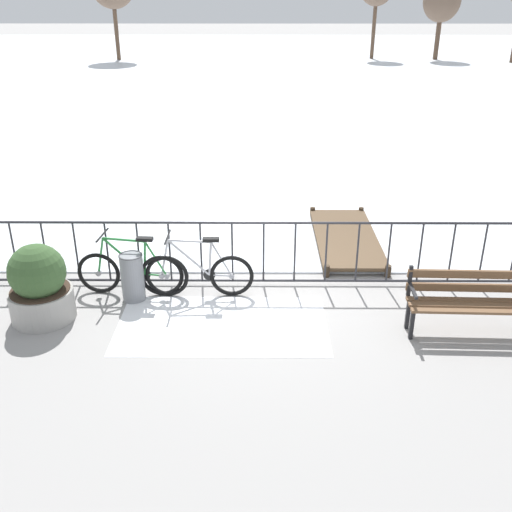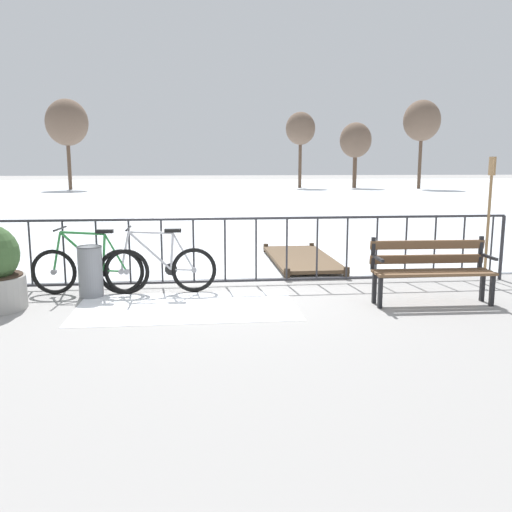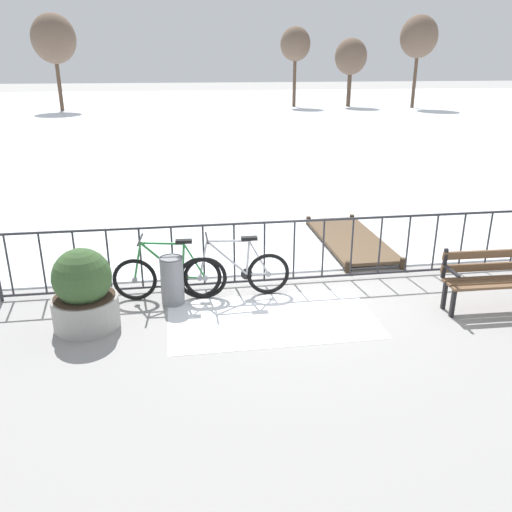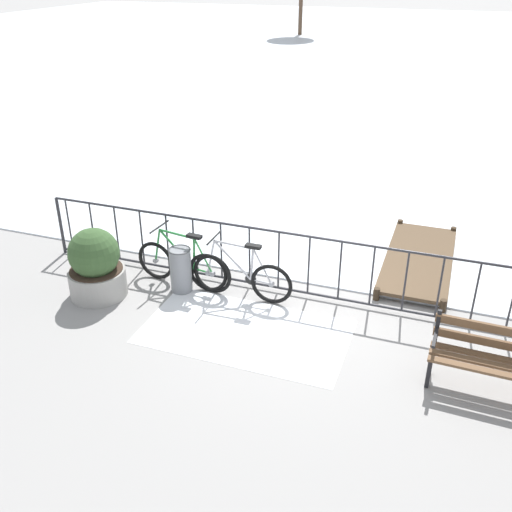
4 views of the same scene
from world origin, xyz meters
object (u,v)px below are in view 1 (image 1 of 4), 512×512
at_px(bicycle_near_railing, 197,273).
at_px(planter_with_shrub, 39,286).
at_px(trash_bin, 132,277).
at_px(park_bench, 468,297).
at_px(bicycle_second, 133,272).

xyz_separation_m(bicycle_near_railing, planter_with_shrub, (-2.10, -0.68, 0.15)).
relative_size(planter_with_shrub, trash_bin, 1.53).
height_order(park_bench, trash_bin, park_bench).
xyz_separation_m(bicycle_near_railing, bicycle_second, (-0.97, 0.03, 0.00)).
xyz_separation_m(bicycle_second, park_bench, (4.68, -1.01, 0.14)).
bearing_deg(bicycle_second, park_bench, -12.20).
bearing_deg(bicycle_near_railing, planter_with_shrub, -162.03).
distance_m(bicycle_second, park_bench, 4.79).
distance_m(bicycle_near_railing, bicycle_second, 0.97).
xyz_separation_m(bicycle_near_railing, park_bench, (3.71, -0.98, 0.14)).
bearing_deg(bicycle_second, bicycle_near_railing, -1.98).
bearing_deg(planter_with_shrub, park_bench, -2.91).
height_order(bicycle_second, trash_bin, bicycle_second).
relative_size(bicycle_near_railing, bicycle_second, 1.00).
distance_m(bicycle_second, planter_with_shrub, 1.35).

